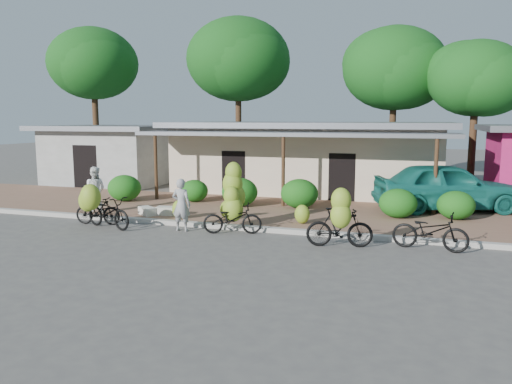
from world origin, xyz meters
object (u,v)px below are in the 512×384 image
at_px(bike_right, 340,223).
at_px(bystander, 95,190).
at_px(sack_far, 147,211).
at_px(bike_far_left, 105,210).
at_px(vendor, 181,205).
at_px(bike_left, 96,208).
at_px(tree_center_right, 391,67).
at_px(teal_van, 447,187).
at_px(tree_far_center, 236,58).
at_px(sack_near, 169,211).
at_px(tree_back_left, 92,62).
at_px(bike_far_right, 430,231).
at_px(bike_center, 233,206).
at_px(tree_near_right, 472,77).

distance_m(bike_right, bystander, 9.41).
relative_size(sack_far, bystander, 0.45).
height_order(bike_far_left, bike_right, bike_right).
height_order(bike_far_left, vendor, vendor).
distance_m(bike_left, vendor, 3.09).
distance_m(tree_center_right, teal_van, 11.33).
distance_m(tree_far_center, bike_right, 18.83).
distance_m(tree_center_right, bystander, 17.75).
xyz_separation_m(tree_center_right, sack_near, (-6.66, -13.65, -6.09)).
distance_m(tree_back_left, sack_near, 15.91).
height_order(bike_left, bike_far_right, bike_left).
height_order(bike_left, bike_right, bike_right).
xyz_separation_m(bike_far_left, bike_center, (4.06, 0.85, 0.21)).
xyz_separation_m(bike_far_left, sack_near, (1.13, 2.13, -0.35)).
xyz_separation_m(sack_near, bystander, (-2.80, -0.36, 0.69)).
xyz_separation_m(tree_center_right, bike_right, (-0.25, -15.90, -5.65)).
bearing_deg(tree_back_left, bike_far_right, -31.78).
distance_m(tree_center_right, vendor, 17.13).
distance_m(tree_center_right, bike_left, 18.53).
height_order(tree_center_right, bike_far_right, tree_center_right).
bearing_deg(bike_far_left, bike_center, -61.01).
bearing_deg(tree_back_left, sack_far, -47.22).
bearing_deg(sack_near, teal_van, 23.27).
height_order(tree_near_right, bike_center, tree_near_right).
distance_m(bike_right, bike_far_right, 2.42).
bearing_deg(tree_back_left, tree_center_right, 11.63).
bearing_deg(vendor, bike_far_right, 179.14).
distance_m(tree_near_right, teal_van, 8.96).
distance_m(bike_center, bystander, 5.80).
bearing_deg(tree_far_center, sack_near, -79.92).
xyz_separation_m(bike_center, vendor, (-1.58, -0.40, 0.00)).
height_order(bike_far_left, bike_left, bike_far_left).
distance_m(tree_far_center, bystander, 14.85).
relative_size(bike_far_left, bystander, 1.25).
distance_m(bike_far_left, sack_near, 2.43).
distance_m(bike_far_right, sack_near, 8.91).
xyz_separation_m(bike_center, teal_van, (6.47, 5.31, 0.19)).
distance_m(bike_far_left, bystander, 2.46).
bearing_deg(sack_far, teal_van, 22.77).
distance_m(sack_near, teal_van, 10.26).
bearing_deg(teal_van, tree_near_right, -28.40).
relative_size(bike_far_right, sack_near, 2.43).
relative_size(tree_near_right, sack_far, 9.80).
bearing_deg(bike_right, bike_center, 63.37).
height_order(bike_far_left, teal_van, teal_van).
relative_size(bike_far_right, sack_far, 2.76).
relative_size(tree_center_right, tree_near_right, 1.16).
xyz_separation_m(tree_center_right, bike_center, (-3.73, -14.93, -5.53)).
bearing_deg(bike_right, tree_near_right, -27.97).
xyz_separation_m(tree_center_right, tree_near_right, (4.00, -2.00, -0.79)).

